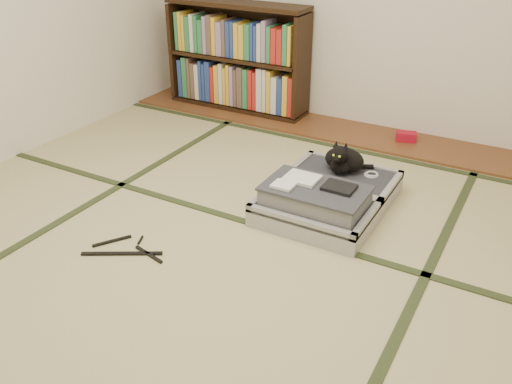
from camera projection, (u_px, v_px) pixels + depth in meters
The scene contains 9 objects.
floor at pixel (215, 259), 2.84m from camera, with size 4.50×4.50×0.00m, color tan.
wood_strip at pixel (351, 133), 4.37m from camera, with size 4.00×0.50×0.02m, color brown.
red_item at pixel (406, 137), 4.18m from camera, with size 0.15×0.09×0.07m, color #AD0D22.
tatami_borders at pixel (261, 217), 3.22m from camera, with size 4.00×4.50×0.01m.
bookcase at pixel (237, 59), 4.70m from camera, with size 1.27×0.29×0.92m.
suitcase at pixel (326, 197), 3.25m from camera, with size 0.66×0.88×0.26m.
cat at pixel (343, 160), 3.42m from camera, with size 0.29×0.30×0.24m.
cable_coil at pixel (372, 175), 3.42m from camera, with size 0.09×0.09×0.02m.
hanger at pixel (126, 250), 2.90m from camera, with size 0.43×0.30×0.01m.
Camera 1 is at (1.34, -1.93, 1.65)m, focal length 38.00 mm.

